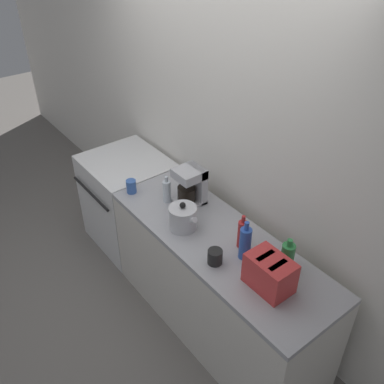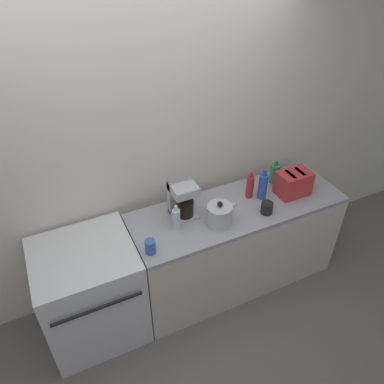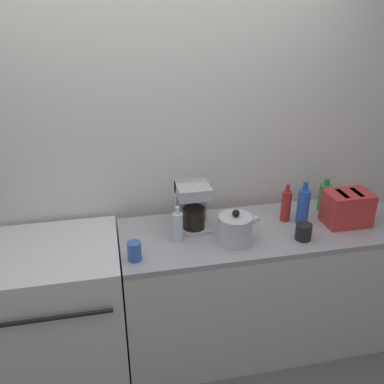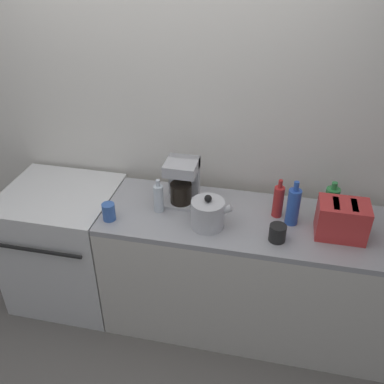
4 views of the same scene
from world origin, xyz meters
name	(u,v)px [view 4 (image 4 of 4)]	position (x,y,z in m)	size (l,w,h in m)	color
ground_plane	(142,339)	(0.00, 0.00, 0.00)	(12.00, 12.00, 0.00)	slate
wall_back	(164,119)	(0.00, 0.73, 1.30)	(8.00, 0.05, 2.60)	silver
stove	(67,243)	(-0.64, 0.34, 0.45)	(0.74, 0.71, 0.88)	silver
counter_block	(246,273)	(0.65, 0.31, 0.44)	(1.82, 0.63, 0.88)	silver
kettle	(208,214)	(0.40, 0.20, 0.97)	(0.25, 0.20, 0.21)	silver
toaster	(342,220)	(1.15, 0.27, 0.99)	(0.28, 0.19, 0.21)	red
coffee_maker	(183,180)	(0.20, 0.43, 1.03)	(0.19, 0.20, 0.29)	#B7B7BC
bottle_clear	(159,198)	(0.08, 0.29, 0.97)	(0.06, 0.06, 0.22)	silver
bottle_blue	(293,206)	(0.88, 0.33, 1.00)	(0.08, 0.08, 0.28)	#2D56B7
bottle_red	(278,201)	(0.79, 0.39, 0.99)	(0.06, 0.06, 0.25)	#B72828
bottle_green	(331,201)	(1.11, 0.48, 0.98)	(0.08, 0.08, 0.22)	#338C47
cup_black	(277,233)	(0.81, 0.15, 0.93)	(0.10, 0.10, 0.10)	black
cup_blue	(109,212)	(-0.19, 0.13, 0.94)	(0.08, 0.08, 0.11)	#3860B2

